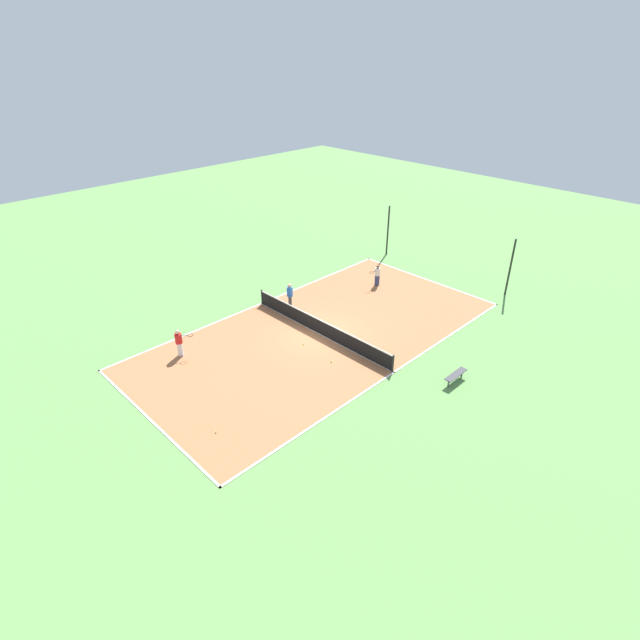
% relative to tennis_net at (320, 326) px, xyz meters
% --- Properties ---
extents(ground_plane, '(80.00, 80.00, 0.00)m').
position_rel_tennis_net_xyz_m(ground_plane, '(0.00, 0.00, -0.51)').
color(ground_plane, '#60934C').
extents(court_surface, '(10.39, 20.50, 0.02)m').
position_rel_tennis_net_xyz_m(court_surface, '(0.00, 0.00, -0.50)').
color(court_surface, '#AD6B42').
rests_on(court_surface, ground_plane).
extents(tennis_net, '(10.19, 0.10, 0.95)m').
position_rel_tennis_net_xyz_m(tennis_net, '(0.00, 0.00, 0.00)').
color(tennis_net, black).
rests_on(tennis_net, court_surface).
extents(bench, '(0.36, 1.46, 0.45)m').
position_rel_tennis_net_xyz_m(bench, '(7.65, 1.46, -0.12)').
color(bench, '#333338').
rests_on(bench, ground_plane).
extents(player_far_white, '(0.37, 0.94, 1.42)m').
position_rel_tennis_net_xyz_m(player_far_white, '(-1.83, 7.10, 0.31)').
color(player_far_white, navy).
rests_on(player_far_white, court_surface).
extents(player_near_blue, '(0.51, 0.51, 1.61)m').
position_rel_tennis_net_xyz_m(player_near_blue, '(-3.45, 0.88, 0.43)').
color(player_near_blue, '#4C4C51').
rests_on(player_near_blue, court_surface).
extents(player_coach_red, '(0.81, 0.95, 1.50)m').
position_rel_tennis_net_xyz_m(player_coach_red, '(-3.51, -6.59, 0.37)').
color(player_coach_red, white).
rests_on(player_coach_red, court_surface).
extents(tennis_ball_far_baseline, '(0.07, 0.07, 0.07)m').
position_rel_tennis_net_xyz_m(tennis_ball_far_baseline, '(0.19, -1.44, -0.45)').
color(tennis_ball_far_baseline, '#CCE033').
rests_on(tennis_ball_far_baseline, court_surface).
extents(tennis_ball_midcourt, '(0.07, 0.07, 0.07)m').
position_rel_tennis_net_xyz_m(tennis_ball_midcourt, '(2.39, -1.56, -0.45)').
color(tennis_ball_midcourt, '#CCE033').
rests_on(tennis_ball_midcourt, court_surface).
extents(tennis_ball_right_alley, '(0.07, 0.07, 0.07)m').
position_rel_tennis_net_xyz_m(tennis_ball_right_alley, '(2.62, -8.67, -0.45)').
color(tennis_ball_right_alley, '#CCE033').
rests_on(tennis_ball_right_alley, court_surface).
extents(fence_post_back_left, '(0.12, 0.12, 3.74)m').
position_rel_tennis_net_xyz_m(fence_post_back_left, '(-4.83, 11.86, 1.36)').
color(fence_post_back_left, black).
rests_on(fence_post_back_left, ground_plane).
extents(fence_post_back_right, '(0.12, 0.12, 3.74)m').
position_rel_tennis_net_xyz_m(fence_post_back_right, '(4.83, 11.86, 1.36)').
color(fence_post_back_right, black).
rests_on(fence_post_back_right, ground_plane).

